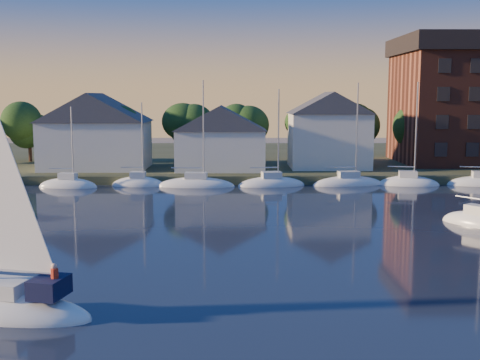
{
  "coord_description": "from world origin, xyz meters",
  "views": [
    {
      "loc": [
        -3.93,
        -19.03,
        10.24
      ],
      "look_at": [
        -3.72,
        22.0,
        4.5
      ],
      "focal_mm": 45.0,
      "sensor_mm": 36.0,
      "label": 1
    }
  ],
  "objects_px": {
    "clubhouse_west": "(96,130)",
    "clubhouse_centre": "(221,137)",
    "drifting_sailboat_right": "(476,224)",
    "hero_sailboat": "(3,302)",
    "clubhouse_east": "(329,129)"
  },
  "relations": [
    {
      "from": "clubhouse_west",
      "to": "clubhouse_centre",
      "type": "xyz_separation_m",
      "value": [
        16.0,
        -1.0,
        -0.8
      ]
    },
    {
      "from": "clubhouse_west",
      "to": "drifting_sailboat_right",
      "type": "xyz_separation_m",
      "value": [
        37.15,
        -30.12,
        -5.83
      ]
    },
    {
      "from": "clubhouse_centre",
      "to": "drifting_sailboat_right",
      "type": "relative_size",
      "value": 1.18
    },
    {
      "from": "clubhouse_centre",
      "to": "hero_sailboat",
      "type": "distance_m",
      "value": 49.69
    },
    {
      "from": "clubhouse_east",
      "to": "hero_sailboat",
      "type": "xyz_separation_m",
      "value": [
        -23.03,
        -50.65,
        -5.4
      ]
    },
    {
      "from": "clubhouse_east",
      "to": "clubhouse_centre",
      "type": "bearing_deg",
      "value": -171.87
    },
    {
      "from": "clubhouse_east",
      "to": "drifting_sailboat_right",
      "type": "height_order",
      "value": "clubhouse_east"
    },
    {
      "from": "hero_sailboat",
      "to": "clubhouse_centre",
      "type": "bearing_deg",
      "value": -87.4
    },
    {
      "from": "clubhouse_east",
      "to": "drifting_sailboat_right",
      "type": "relative_size",
      "value": 1.07
    },
    {
      "from": "hero_sailboat",
      "to": "clubhouse_east",
      "type": "bearing_deg",
      "value": -101.34
    },
    {
      "from": "drifting_sailboat_right",
      "to": "clubhouse_east",
      "type": "bearing_deg",
      "value": 155.23
    },
    {
      "from": "clubhouse_centre",
      "to": "drifting_sailboat_right",
      "type": "xyz_separation_m",
      "value": [
        21.15,
        -29.12,
        -5.04
      ]
    },
    {
      "from": "drifting_sailboat_right",
      "to": "clubhouse_west",
      "type": "bearing_deg",
      "value": -166.75
    },
    {
      "from": "clubhouse_west",
      "to": "drifting_sailboat_right",
      "type": "bearing_deg",
      "value": -39.03
    },
    {
      "from": "clubhouse_centre",
      "to": "hero_sailboat",
      "type": "bearing_deg",
      "value": -100.51
    }
  ]
}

